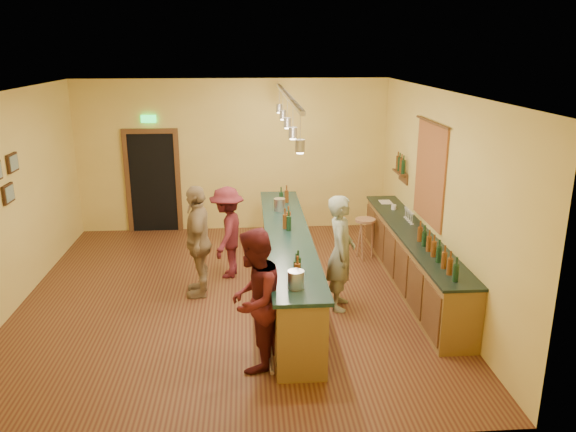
{
  "coord_description": "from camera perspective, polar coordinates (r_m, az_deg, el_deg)",
  "views": [
    {
      "loc": [
        0.3,
        -8.25,
        3.83
      ],
      "look_at": [
        0.92,
        0.2,
        1.25
      ],
      "focal_mm": 35.0,
      "sensor_mm": 36.0,
      "label": 1
    }
  ],
  "objects": [
    {
      "name": "wall_left",
      "position": [
        9.25,
        -26.6,
        1.15
      ],
      "size": [
        0.02,
        7.0,
        3.2
      ],
      "primitive_type": "cube",
      "color": "#D8B951",
      "rests_on": "floor"
    },
    {
      "name": "bartender",
      "position": [
        8.4,
        5.39,
        -3.73
      ],
      "size": [
        0.54,
        0.71,
        1.76
      ],
      "primitive_type": "imported",
      "rotation": [
        0.0,
        0.0,
        1.37
      ],
      "color": "gray",
      "rests_on": "floor"
    },
    {
      "name": "tasting_bar",
      "position": [
        8.88,
        -0.08,
        -4.38
      ],
      "size": [
        0.73,
        5.1,
        1.38
      ],
      "color": "brown",
      "rests_on": "floor"
    },
    {
      "name": "doorway",
      "position": [
        12.2,
        -13.55,
        3.63
      ],
      "size": [
        1.15,
        0.09,
        2.48
      ],
      "color": "black",
      "rests_on": "wall_back"
    },
    {
      "name": "floor",
      "position": [
        9.1,
        -5.75,
        -8.06
      ],
      "size": [
        7.0,
        7.0,
        0.0
      ],
      "primitive_type": "plane",
      "color": "#4E2216",
      "rests_on": "ground"
    },
    {
      "name": "ceiling",
      "position": [
        8.28,
        -6.41,
        12.45
      ],
      "size": [
        6.5,
        7.0,
        0.02
      ],
      "primitive_type": "cube",
      "color": "silver",
      "rests_on": "wall_back"
    },
    {
      "name": "wall_back",
      "position": [
        11.97,
        -5.59,
        6.09
      ],
      "size": [
        6.5,
        0.02,
        3.2
      ],
      "primitive_type": "cube",
      "color": "#D8B951",
      "rests_on": "floor"
    },
    {
      "name": "bottle_shelf",
      "position": [
        10.77,
        11.4,
        4.99
      ],
      "size": [
        0.17,
        0.55,
        0.54
      ],
      "color": "#4F2E17",
      "rests_on": "wall_right"
    },
    {
      "name": "back_counter",
      "position": [
        9.46,
        12.53,
        -4.22
      ],
      "size": [
        0.6,
        4.55,
        1.27
      ],
      "color": "brown",
      "rests_on": "floor"
    },
    {
      "name": "tapestry",
      "position": [
        9.35,
        14.22,
        4.16
      ],
      "size": [
        0.03,
        1.4,
        1.6
      ],
      "primitive_type": "cube",
      "color": "maroon",
      "rests_on": "wall_right"
    },
    {
      "name": "customer_c",
      "position": [
        9.6,
        -6.17,
        -1.66
      ],
      "size": [
        0.78,
        1.12,
        1.58
      ],
      "primitive_type": "imported",
      "rotation": [
        0.0,
        0.0,
        -1.78
      ],
      "color": "#59191E",
      "rests_on": "floor"
    },
    {
      "name": "customer_a",
      "position": [
        6.85,
        -3.44,
        -8.52
      ],
      "size": [
        0.94,
        1.05,
        1.78
      ],
      "primitive_type": "imported",
      "rotation": [
        0.0,
        0.0,
        -1.93
      ],
      "color": "#59191E",
      "rests_on": "floor"
    },
    {
      "name": "pendant_track",
      "position": [
        8.32,
        -0.07,
        11.07
      ],
      "size": [
        0.11,
        4.6,
        0.5
      ],
      "color": "silver",
      "rests_on": "ceiling"
    },
    {
      "name": "wall_right",
      "position": [
        9.04,
        15.0,
        2.05
      ],
      "size": [
        0.02,
        7.0,
        3.2
      ],
      "primitive_type": "cube",
      "color": "#D8B951",
      "rests_on": "floor"
    },
    {
      "name": "wall_front",
      "position": [
        5.26,
        -7.12,
        -8.32
      ],
      "size": [
        6.5,
        0.02,
        3.2
      ],
      "primitive_type": "cube",
      "color": "#D8B951",
      "rests_on": "floor"
    },
    {
      "name": "customer_b",
      "position": [
        8.91,
        -9.11,
        -2.53
      ],
      "size": [
        0.46,
        1.06,
        1.79
      ],
      "primitive_type": "imported",
      "rotation": [
        0.0,
        0.0,
        -1.55
      ],
      "color": "#997A51",
      "rests_on": "floor"
    },
    {
      "name": "bar_stool",
      "position": [
        10.46,
        7.85,
        -1.05
      ],
      "size": [
        0.38,
        0.38,
        0.78
      ],
      "rotation": [
        0.0,
        0.0,
        -0.41
      ],
      "color": "brown",
      "rests_on": "floor"
    }
  ]
}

